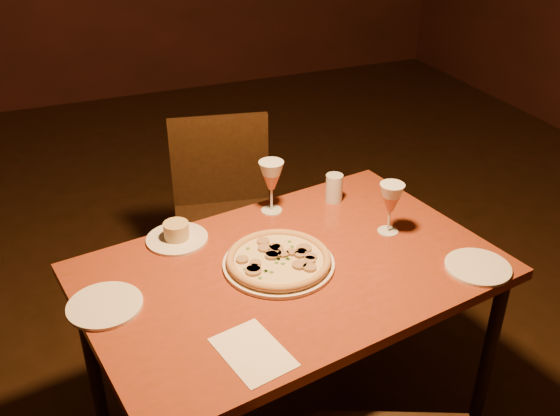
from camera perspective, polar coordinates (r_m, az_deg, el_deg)
name	(u,v)px	position (r m, az deg, el deg)	size (l,w,h in m)	color
floor	(263,368)	(2.64, -1.53, -14.46)	(7.00, 7.00, 0.00)	black
dining_table	(291,282)	(2.03, 0.99, -6.82)	(1.42, 1.03, 0.69)	maroon
chair_far	(225,210)	(2.70, -5.06, -0.21)	(0.50, 0.50, 0.88)	black
pizza_plate	(279,260)	(1.99, -0.13, -4.79)	(0.36, 0.36, 0.04)	white
ramekin_saucer	(177,235)	(2.14, -9.43, -2.42)	(0.21, 0.21, 0.07)	white
wine_glass_far	(271,187)	(2.25, -0.79, 1.94)	(0.09, 0.09, 0.20)	#CC7555
wine_glass_right	(390,209)	(2.16, 10.03, -0.05)	(0.08, 0.08, 0.19)	#CC7555
water_tumbler	(334,188)	(2.35, 4.97, 1.84)	(0.06, 0.06, 0.11)	silver
side_plate_left	(105,305)	(1.90, -15.72, -8.57)	(0.22, 0.22, 0.01)	white
side_plate_near	(478,267)	(2.08, 17.64, -5.17)	(0.21, 0.21, 0.01)	white
menu_card	(253,352)	(1.69, -2.49, -13.02)	(0.15, 0.22, 0.00)	white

